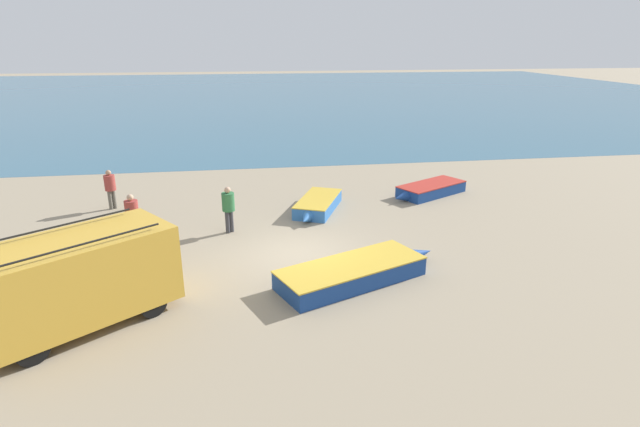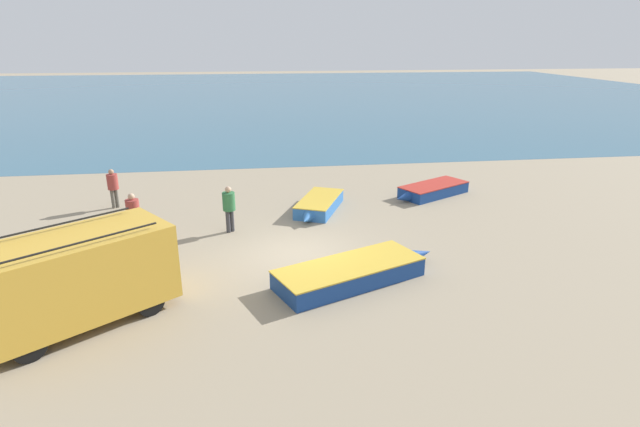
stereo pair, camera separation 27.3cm
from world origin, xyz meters
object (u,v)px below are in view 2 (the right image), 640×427
object	(u,v)px
fishing_rowboat_1	(354,272)
fisherman_1	(113,185)
fisherman_2	(133,213)
fishing_rowboat_0	(319,205)
fisherman_0	(229,205)
parked_van	(73,277)
fishing_rowboat_2	(432,190)

from	to	relation	value
fishing_rowboat_1	fisherman_1	size ratio (longest dim) A/B	3.20
fishing_rowboat_1	fisherman_2	bearing A→B (deg)	126.55
fishing_rowboat_0	fisherman_0	xyz separation A→B (m)	(-3.58, -1.93, 0.78)
fishing_rowboat_1	fisherman_1	world-z (taller)	fisherman_1
parked_van	fishing_rowboat_2	bearing A→B (deg)	179.99
fisherman_1	fishing_rowboat_0	bearing A→B (deg)	-138.28
fisherman_2	fishing_rowboat_0	bearing A→B (deg)	142.19
parked_van	fisherman_2	distance (m)	5.47
fishing_rowboat_1	fisherman_1	distance (m)	11.91
fishing_rowboat_0	fishing_rowboat_1	xyz separation A→B (m)	(0.20, -6.48, 0.02)
fishing_rowboat_0	fisherman_0	size ratio (longest dim) A/B	2.17
fishing_rowboat_0	fishing_rowboat_1	size ratio (longest dim) A/B	0.70
fishing_rowboat_2	fisherman_2	distance (m)	12.94
fishing_rowboat_1	fishing_rowboat_2	world-z (taller)	fishing_rowboat_1
fisherman_2	fisherman_1	bearing A→B (deg)	-123.72
parked_van	fishing_rowboat_2	world-z (taller)	parked_van
fisherman_1	fishing_rowboat_2	bearing A→B (deg)	-128.26
fishing_rowboat_0	fishing_rowboat_2	bearing A→B (deg)	128.39
parked_van	fishing_rowboat_0	xyz separation A→B (m)	(7.15, 7.81, -0.99)
fishing_rowboat_2	fisherman_0	xyz separation A→B (m)	(-9.03, -3.41, 0.79)
parked_van	fishing_rowboat_0	size ratio (longest dim) A/B	1.31
fishing_rowboat_1	fisherman_0	world-z (taller)	fisherman_0
fishing_rowboat_0	fisherman_2	distance (m)	7.32
fishing_rowboat_1	fisherman_2	world-z (taller)	fisherman_2
fisherman_2	parked_van	bearing A→B (deg)	30.69
fishing_rowboat_0	fisherman_2	bearing A→B (deg)	-47.97
parked_van	fishing_rowboat_1	world-z (taller)	parked_van
fishing_rowboat_0	fishing_rowboat_2	world-z (taller)	fishing_rowboat_0
fishing_rowboat_1	fisherman_0	distance (m)	5.97
fishing_rowboat_1	fisherman_0	size ratio (longest dim) A/B	3.08
fisherman_1	fisherman_2	xyz separation A→B (m)	(1.65, -3.92, 0.04)
fishing_rowboat_1	fishing_rowboat_2	size ratio (longest dim) A/B	1.36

